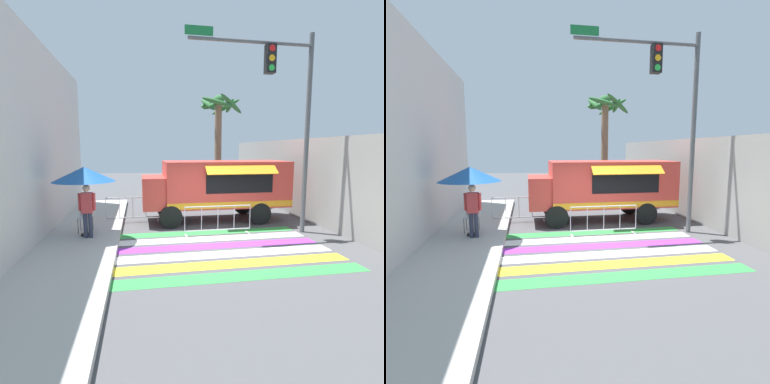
{
  "view_description": "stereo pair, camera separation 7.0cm",
  "coord_description": "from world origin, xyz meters",
  "views": [
    {
      "loc": [
        -2.36,
        -8.91,
        2.95
      ],
      "look_at": [
        -0.4,
        2.1,
        1.37
      ],
      "focal_mm": 28.0,
      "sensor_mm": 36.0,
      "label": 1
    },
    {
      "loc": [
        -2.29,
        -8.92,
        2.95
      ],
      "look_at": [
        -0.4,
        2.1,
        1.37
      ],
      "focal_mm": 28.0,
      "sensor_mm": 36.0,
      "label": 2
    }
  ],
  "objects": [
    {
      "name": "barricade_side",
      "position": [
        -2.64,
        3.38,
        0.52
      ],
      "size": [
        2.16,
        0.44,
        1.04
      ],
      "color": "#B7BABF",
      "rests_on": "ground_plane"
    },
    {
      "name": "ground_plane",
      "position": [
        0.0,
        0.0,
        0.0
      ],
      "size": [
        60.0,
        60.0,
        0.0
      ],
      "primitive_type": "plane",
      "color": "#4C4C4F"
    },
    {
      "name": "food_truck",
      "position": [
        0.7,
        3.08,
        1.49
      ],
      "size": [
        5.92,
        2.62,
        2.49
      ],
      "color": "#D13D33",
      "rests_on": "ground_plane"
    },
    {
      "name": "crosswalk_painted",
      "position": [
        0.0,
        -0.62,
        0.0
      ],
      "size": [
        6.4,
        4.36,
        0.01
      ],
      "color": "green",
      "rests_on": "ground_plane"
    },
    {
      "name": "palm_tree",
      "position": [
        1.87,
        6.8,
        4.08
      ],
      "size": [
        2.38,
        2.62,
        5.79
      ],
      "color": "#7A664C",
      "rests_on": "ground_plane"
    },
    {
      "name": "traffic_signal_pole",
      "position": [
        2.62,
        0.76,
        4.6
      ],
      "size": [
        4.36,
        0.29,
        6.78
      ],
      "color": "#515456",
      "rests_on": "ground_plane"
    },
    {
      "name": "patio_umbrella",
      "position": [
        -4.08,
        1.03,
        2.17
      ],
      "size": [
        1.96,
        1.96,
        2.24
      ],
      "color": "black",
      "rests_on": "sidewalk_left"
    },
    {
      "name": "vendor_person",
      "position": [
        -3.99,
        0.76,
        1.15
      ],
      "size": [
        0.53,
        0.23,
        1.71
      ],
      "rotation": [
        0.0,
        0.0,
        -0.11
      ],
      "color": "#2D3347",
      "rests_on": "sidewalk_left"
    },
    {
      "name": "building_left_facade",
      "position": [
        -5.53,
        0.0,
        3.22
      ],
      "size": [
        0.25,
        16.0,
        6.45
      ],
      "color": "silver",
      "rests_on": "ground_plane"
    },
    {
      "name": "concrete_wall_right",
      "position": [
        4.57,
        3.0,
        1.71
      ],
      "size": [
        0.2,
        16.0,
        3.41
      ],
      "color": "gray",
      "rests_on": "ground_plane"
    },
    {
      "name": "barricade_front",
      "position": [
        0.31,
        0.92,
        0.52
      ],
      "size": [
        2.36,
        0.44,
        1.04
      ],
      "color": "#B7BABF",
      "rests_on": "ground_plane"
    },
    {
      "name": "folding_chair",
      "position": [
        -4.18,
        1.56,
        0.78
      ],
      "size": [
        0.44,
        0.44,
        1.0
      ],
      "rotation": [
        0.0,
        0.0,
        0.17
      ],
      "color": "#4C4C51",
      "rests_on": "sidewalk_left"
    },
    {
      "name": "sidewalk_left",
      "position": [
        -5.23,
        0.0,
        0.09
      ],
      "size": [
        4.4,
        16.0,
        0.17
      ],
      "color": "#B7B5AD",
      "rests_on": "ground_plane"
    }
  ]
}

